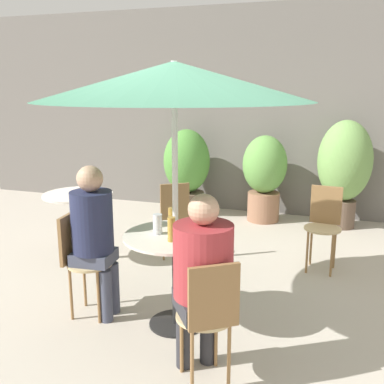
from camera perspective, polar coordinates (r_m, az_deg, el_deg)
name	(u,v)px	position (r m, az deg, el deg)	size (l,w,h in m)	color
ground_plane	(199,328)	(3.71, 0.86, -16.86)	(20.00, 20.00, 0.00)	#B2A899
storefront_wall	(274,112)	(6.68, 10.33, 9.94)	(10.00, 0.06, 3.00)	slate
cafe_table_near	(176,257)	(3.51, -2.10, -8.20)	(0.81, 0.81, 0.75)	black
cafe_table_far	(79,212)	(4.96, -14.18, -2.42)	(0.74, 0.74, 0.75)	black
bistro_chair_0	(80,254)	(3.82, -14.04, -7.65)	(0.38, 0.37, 0.86)	tan
bistro_chair_1	(209,312)	(2.83, 2.20, -14.96)	(0.42, 0.42, 0.86)	tan
bistro_chair_4	(173,212)	(4.90, -2.40, -2.58)	(0.42, 0.42, 0.86)	tan
bistro_chair_5	(324,220)	(4.82, 16.43, -3.38)	(0.37, 0.38, 0.86)	tan
seated_person_0	(94,229)	(3.68, -12.33, -4.60)	(0.35, 0.33, 1.27)	#42475B
seated_person_1	(202,272)	(2.86, 1.32, -10.13)	(0.47, 0.48, 1.24)	#2D2D33
beer_glass_0	(158,224)	(3.47, -4.40, -4.08)	(0.07, 0.07, 0.16)	silver
beer_glass_1	(171,229)	(3.29, -2.63, -4.76)	(0.06, 0.06, 0.18)	#B28433
beer_glass_2	(194,222)	(3.42, 0.23, -3.89)	(0.06, 0.06, 0.20)	#DBC65B
beer_glass_3	(172,219)	(3.56, -2.56, -3.41)	(0.06, 0.06, 0.18)	#B28433
potted_plant_0	(187,168)	(6.59, -0.67, 3.02)	(0.68, 0.68, 1.26)	brown
potted_plant_1	(264,173)	(6.34, 9.19, 2.35)	(0.61, 0.61, 1.21)	#93664C
potted_plant_2	(345,166)	(6.28, 18.80, 3.20)	(0.70, 0.70, 1.44)	brown
umbrella	(174,82)	(3.27, -2.30, 13.81)	(1.99, 1.99, 2.04)	silver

